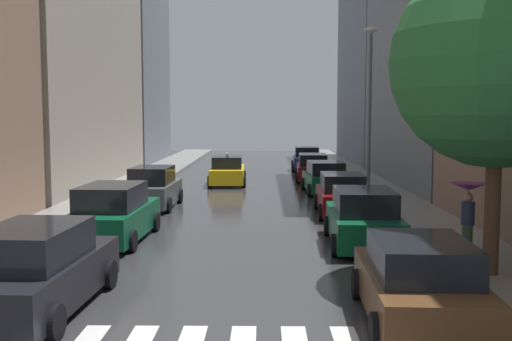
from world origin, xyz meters
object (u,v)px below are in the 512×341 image
object	(u,v)px
parked_car_right_second	(363,219)
parked_car_right_sixth	(306,159)
lamp_post_right	(370,102)
parked_car_right_third	(342,196)
parked_car_right_fourth	(325,178)
pedestrian_foreground	(468,203)
parked_car_left_second	(114,215)
street_tree_right	(498,62)
parked_car_right_fifth	(312,168)
taxi_midroad	(228,171)
parked_car_left_nearest	(36,271)
parked_car_right_nearest	(419,283)
parked_car_left_third	(153,189)

from	to	relation	value
parked_car_right_second	parked_car_right_sixth	size ratio (longest dim) A/B	1.10
parked_car_right_second	lamp_post_right	bearing A→B (deg)	-8.99
parked_car_right_second	parked_car_right_third	bearing A→B (deg)	1.05
lamp_post_right	parked_car_right_fourth	bearing A→B (deg)	118.68
parked_car_right_sixth	pedestrian_foreground	distance (m)	26.32
parked_car_left_second	parked_car_right_second	distance (m)	7.69
street_tree_right	parked_car_right_second	bearing A→B (deg)	123.35
parked_car_right_fifth	pedestrian_foreground	xyz separation A→B (m)	(2.60, -19.53, 0.79)
parked_car_left_second	pedestrian_foreground	bearing A→B (deg)	-100.07
parked_car_right_second	street_tree_right	distance (m)	6.16
parked_car_right_second	taxi_midroad	distance (m)	16.77
parked_car_right_fourth	parked_car_left_nearest	bearing A→B (deg)	154.53
parked_car_right_fifth	taxi_midroad	size ratio (longest dim) A/B	0.98
parked_car_right_nearest	parked_car_right_third	distance (m)	12.19
parked_car_left_second	parked_car_right_fourth	bearing A→B (deg)	-31.83
parked_car_right_nearest	lamp_post_right	size ratio (longest dim) A/B	0.56
parked_car_right_fifth	street_tree_right	world-z (taller)	street_tree_right
parked_car_right_nearest	street_tree_right	distance (m)	5.84
lamp_post_right	parked_car_right_nearest	bearing A→B (deg)	-96.62
parked_car_right_sixth	pedestrian_foreground	world-z (taller)	pedestrian_foreground
parked_car_left_third	parked_car_right_second	bearing A→B (deg)	-131.87
parked_car_right_second	parked_car_right_fifth	size ratio (longest dim) A/B	0.97
parked_car_right_nearest	parked_car_right_sixth	xyz separation A→B (m)	(0.14, 31.22, 0.03)
pedestrian_foreground	parked_car_right_sixth	bearing A→B (deg)	161.39
parked_car_right_third	lamp_post_right	distance (m)	5.45
lamp_post_right	parked_car_left_second	bearing A→B (deg)	-137.85
parked_car_left_nearest	parked_car_left_second	distance (m)	6.66
parked_car_right_fourth	parked_car_right_fifth	bearing A→B (deg)	-1.15
parked_car_left_third	lamp_post_right	bearing A→B (deg)	-77.31
parked_car_right_third	taxi_midroad	xyz separation A→B (m)	(-5.13, 10.44, -0.01)
parked_car_right_nearest	pedestrian_foreground	size ratio (longest dim) A/B	2.22
parked_car_left_second	parked_car_right_second	size ratio (longest dim) A/B	1.06
parked_car_right_fifth	pedestrian_foreground	world-z (taller)	pedestrian_foreground
parked_car_right_fourth	street_tree_right	bearing A→B (deg)	-174.47
parked_car_right_second	parked_car_right_nearest	bearing A→B (deg)	-178.73
parked_car_left_second	lamp_post_right	distance (m)	13.23
taxi_midroad	street_tree_right	bearing A→B (deg)	-160.42
parked_car_right_third	parked_car_right_fourth	xyz separation A→B (m)	(0.03, 6.59, -0.01)
parked_car_left_second	parked_car_right_sixth	world-z (taller)	parked_car_left_second
parked_car_left_nearest	parked_car_right_sixth	xyz separation A→B (m)	(7.58, 30.64, -0.02)
parked_car_left_nearest	parked_car_right_fourth	xyz separation A→B (m)	(7.62, 18.20, -0.06)
parked_car_right_third	taxi_midroad	size ratio (longest dim) A/B	0.89
parked_car_left_nearest	parked_car_left_third	world-z (taller)	parked_car_left_third
parked_car_left_second	parked_car_right_nearest	distance (m)	10.49
parked_car_right_third	street_tree_right	distance (m)	10.46
parked_car_right_nearest	parked_car_right_sixth	bearing A→B (deg)	2.20
pedestrian_foreground	parked_car_left_nearest	bearing A→B (deg)	-90.21
parked_car_left_nearest	parked_car_right_second	xyz separation A→B (m)	(7.51, 6.06, -0.01)
parked_car_right_sixth	pedestrian_foreground	bearing A→B (deg)	-173.04
parked_car_right_nearest	parked_car_right_second	distance (m)	6.64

